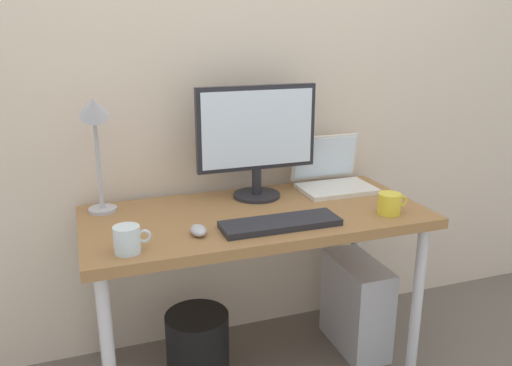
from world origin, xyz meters
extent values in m
cube|color=beige|center=(0.00, 0.37, 1.30)|extent=(4.40, 0.04, 2.60)
cube|color=olive|center=(0.00, 0.00, 0.70)|extent=(1.33, 0.62, 0.04)
cylinder|color=silver|center=(-0.61, -0.25, 0.34)|extent=(0.04, 0.04, 0.68)
cylinder|color=silver|center=(0.61, -0.25, 0.34)|extent=(0.04, 0.04, 0.68)
cylinder|color=silver|center=(-0.61, 0.25, 0.34)|extent=(0.04, 0.04, 0.68)
cylinder|color=silver|center=(0.61, 0.25, 0.34)|extent=(0.04, 0.04, 0.68)
cylinder|color=#232328|center=(0.07, 0.18, 0.73)|extent=(0.20, 0.20, 0.01)
cylinder|color=#232328|center=(0.07, 0.18, 0.79)|extent=(0.04, 0.04, 0.11)
cube|color=#232328|center=(0.07, 0.18, 1.02)|extent=(0.51, 0.03, 0.35)
cube|color=white|center=(0.07, 0.16, 1.02)|extent=(0.47, 0.01, 0.31)
cube|color=silver|center=(0.43, 0.14, 0.73)|extent=(0.32, 0.22, 0.02)
cube|color=silver|center=(0.43, 0.27, 0.84)|extent=(0.32, 0.05, 0.21)
cube|color=white|center=(0.43, 0.26, 0.85)|extent=(0.30, 0.03, 0.18)
cylinder|color=#B2B2B7|center=(-0.57, 0.21, 0.73)|extent=(0.11, 0.11, 0.01)
cylinder|color=#B2B2B7|center=(-0.57, 0.21, 0.92)|extent=(0.02, 0.02, 0.37)
cone|color=#B2B2B7|center=(-0.57, 0.17, 1.14)|extent=(0.11, 0.14, 0.13)
cube|color=#232328|center=(0.03, -0.17, 0.73)|extent=(0.44, 0.14, 0.02)
ellipsoid|color=#B2B2B7|center=(-0.27, -0.15, 0.74)|extent=(0.06, 0.09, 0.03)
cylinder|color=yellow|center=(0.48, -0.19, 0.76)|extent=(0.09, 0.09, 0.08)
torus|color=yellow|center=(0.54, -0.19, 0.77)|extent=(0.05, 0.01, 0.05)
cylinder|color=silver|center=(-0.52, -0.22, 0.77)|extent=(0.09, 0.09, 0.09)
torus|color=silver|center=(-0.46, -0.22, 0.77)|extent=(0.05, 0.01, 0.05)
cube|color=#B2B2B7|center=(0.49, 0.02, 0.21)|extent=(0.18, 0.36, 0.42)
cylinder|color=black|center=(-0.25, 0.02, 0.15)|extent=(0.26, 0.26, 0.30)
camera|label=1|loc=(-0.64, -1.82, 1.43)|focal=36.70mm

